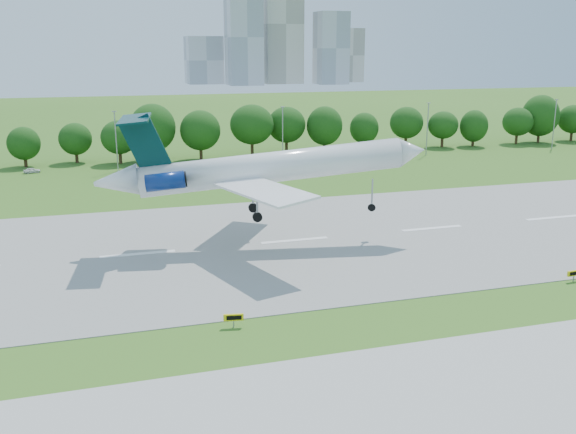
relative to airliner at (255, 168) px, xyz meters
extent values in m
plane|color=#2E5817|center=(5.06, -25.27, -9.89)|extent=(600.00, 600.00, 0.00)
cube|color=gray|center=(5.06, -0.27, -9.85)|extent=(400.00, 45.00, 0.08)
cube|color=#ADADA8|center=(5.06, -43.27, -9.85)|extent=(400.00, 23.00, 0.08)
cylinder|color=#382314|center=(-14.94, 66.73, -8.09)|extent=(0.70, 0.70, 3.60)
sphere|color=#0F3C0F|center=(-14.94, 66.73, -3.69)|extent=(8.40, 8.40, 8.40)
cylinder|color=#382314|center=(25.06, 66.73, -8.09)|extent=(0.70, 0.70, 3.60)
sphere|color=#0F3C0F|center=(25.06, 66.73, -3.69)|extent=(8.40, 8.40, 8.40)
cylinder|color=#382314|center=(65.06, 66.73, -8.09)|extent=(0.70, 0.70, 3.60)
sphere|color=#0F3C0F|center=(65.06, 66.73, -3.69)|extent=(8.40, 8.40, 8.40)
cylinder|color=#382314|center=(105.06, 66.73, -8.09)|extent=(0.70, 0.70, 3.60)
sphere|color=#0F3C0F|center=(105.06, 66.73, -3.69)|extent=(8.40, 8.40, 8.40)
cylinder|color=gray|center=(-14.94, 56.73, -3.89)|extent=(0.24, 0.24, 12.00)
cube|color=gray|center=(-14.94, 56.73, 2.21)|extent=(0.90, 0.25, 0.18)
cylinder|color=gray|center=(20.06, 56.73, -3.89)|extent=(0.24, 0.24, 12.00)
cube|color=gray|center=(20.06, 56.73, 2.21)|extent=(0.90, 0.25, 0.18)
cylinder|color=gray|center=(55.06, 56.73, -3.89)|extent=(0.24, 0.24, 12.00)
cube|color=gray|center=(55.06, 56.73, 2.21)|extent=(0.90, 0.25, 0.18)
cylinder|color=gray|center=(90.06, 56.73, -3.89)|extent=(0.24, 0.24, 12.00)
cube|color=gray|center=(90.06, 56.73, 2.21)|extent=(0.90, 0.25, 0.18)
cube|color=#B2B2B7|center=(80.06, 354.73, 21.11)|extent=(22.00, 22.00, 62.00)
cube|color=beige|center=(110.06, 369.73, 30.11)|extent=(26.00, 26.00, 80.00)
cube|color=#B2B2B7|center=(140.06, 349.73, 14.11)|extent=(20.00, 20.00, 48.00)
cube|color=beige|center=(163.06, 374.73, 9.11)|extent=(18.00, 18.00, 38.00)
cube|color=#B2B2B7|center=(57.06, 379.73, 6.11)|extent=(24.00, 24.00, 32.00)
cylinder|color=white|center=(2.05, -0.27, 0.02)|extent=(33.24, 8.02, 6.62)
cone|color=white|center=(20.06, -2.59, 1.57)|extent=(4.27, 4.29, 4.11)
cone|color=white|center=(-16.82, 2.17, -1.18)|extent=(6.00, 4.51, 4.26)
cube|color=white|center=(-0.88, -7.61, -1.25)|extent=(9.53, 15.21, 0.74)
cube|color=white|center=(1.08, 7.58, -1.25)|extent=(12.23, 14.94, 0.74)
cube|color=#042B2F|center=(-13.13, 1.69, 3.24)|extent=(6.00, 1.31, 7.49)
cube|color=#042B2F|center=(-14.22, 1.83, 6.32)|extent=(4.81, 10.76, 0.54)
cylinder|color=navy|center=(-11.33, -1.41, -0.78)|extent=(4.98, 2.67, 2.46)
cylinder|color=navy|center=(-10.60, 4.24, -0.78)|extent=(4.98, 2.67, 2.46)
cylinder|color=gray|center=(15.07, -1.94, -3.81)|extent=(0.22, 0.22, 3.83)
cylinder|color=black|center=(15.07, -1.94, -5.73)|extent=(1.02, 0.45, 0.98)
cylinder|color=gray|center=(-0.42, -2.37, -3.81)|extent=(0.26, 0.26, 3.83)
cylinder|color=black|center=(-0.42, -2.37, -5.73)|extent=(1.26, 0.64, 1.20)
cylinder|color=gray|center=(0.19, 2.40, -3.81)|extent=(0.26, 0.26, 3.83)
cylinder|color=black|center=(0.19, 2.40, -5.73)|extent=(1.26, 0.64, 1.20)
cube|color=gray|center=(-8.14, -24.18, -9.49)|extent=(0.13, 0.13, 0.79)
cube|color=yellow|center=(-8.14, -24.18, -8.93)|extent=(1.82, 0.50, 0.62)
cube|color=black|center=(-8.16, -24.30, -8.93)|extent=(1.35, 0.25, 0.40)
cube|color=gray|center=(29.43, -23.16, -9.51)|extent=(0.12, 0.12, 0.76)
cube|color=yellow|center=(29.43, -23.16, -8.97)|extent=(1.75, 0.32, 0.60)
cube|color=black|center=(29.44, -23.28, -8.97)|extent=(1.30, 0.11, 0.38)
imported|color=silver|center=(-31.60, 59.59, -9.34)|extent=(3.44, 2.13, 1.09)
camera|label=1|loc=(-18.77, -76.61, 14.49)|focal=40.00mm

